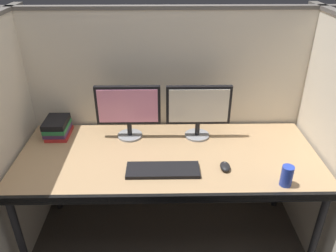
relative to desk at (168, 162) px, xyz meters
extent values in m
cube|color=beige|center=(0.00, 0.46, 0.08)|extent=(2.20, 0.05, 1.55)
cube|color=#605B56|center=(0.00, 0.46, 0.87)|extent=(2.21, 0.06, 0.02)
cube|color=beige|center=(-0.99, -0.09, 0.08)|extent=(0.05, 1.40, 1.55)
cube|color=beige|center=(0.99, -0.09, 0.08)|extent=(0.05, 1.40, 1.55)
cube|color=tan|center=(0.00, 0.01, 0.03)|extent=(1.90, 0.80, 0.04)
cube|color=black|center=(0.00, -0.38, 0.03)|extent=(1.90, 0.02, 0.05)
cylinder|color=black|center=(-0.89, -0.33, -0.34)|extent=(0.04, 0.04, 0.70)
cylinder|color=black|center=(0.89, -0.33, -0.34)|extent=(0.04, 0.04, 0.70)
cylinder|color=black|center=(-0.89, 0.35, -0.34)|extent=(0.04, 0.04, 0.70)
cylinder|color=black|center=(0.89, 0.35, -0.34)|extent=(0.04, 0.04, 0.70)
cylinder|color=gray|center=(-0.26, 0.25, 0.06)|extent=(0.17, 0.17, 0.01)
cylinder|color=black|center=(-0.26, 0.25, 0.11)|extent=(0.03, 0.03, 0.09)
cube|color=black|center=(-0.26, 0.25, 0.29)|extent=(0.43, 0.03, 0.27)
cube|color=pink|center=(-0.26, 0.23, 0.29)|extent=(0.39, 0.01, 0.23)
cylinder|color=gray|center=(0.21, 0.24, 0.06)|extent=(0.17, 0.17, 0.01)
cylinder|color=black|center=(0.21, 0.24, 0.11)|extent=(0.03, 0.03, 0.09)
cube|color=black|center=(0.21, 0.24, 0.29)|extent=(0.43, 0.03, 0.27)
cube|color=silver|center=(0.21, 0.22, 0.29)|extent=(0.39, 0.01, 0.23)
cube|color=black|center=(-0.03, -0.17, 0.06)|extent=(0.43, 0.15, 0.02)
ellipsoid|color=black|center=(0.34, -0.15, 0.07)|extent=(0.06, 0.10, 0.03)
cylinder|color=#59595B|center=(0.34, -0.13, 0.08)|extent=(0.01, 0.01, 0.01)
cylinder|color=#263FB2|center=(0.65, -0.30, 0.11)|extent=(0.07, 0.07, 0.12)
cube|color=#B22626|center=(-0.76, 0.27, 0.06)|extent=(0.15, 0.21, 0.02)
cube|color=#4C3366|center=(-0.77, 0.28, 0.09)|extent=(0.15, 0.21, 0.03)
cube|color=#26723F|center=(-0.76, 0.27, 0.12)|extent=(0.15, 0.21, 0.03)
cube|color=black|center=(-0.77, 0.28, 0.15)|extent=(0.15, 0.21, 0.04)
camera|label=1|loc=(-0.03, -1.74, 1.23)|focal=35.42mm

